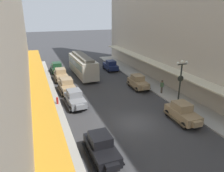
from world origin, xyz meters
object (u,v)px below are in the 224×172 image
Objects in this scene: parked_car_0 at (111,65)px; pedestrian_3 at (162,87)px; pedestrian_2 at (45,92)px; parked_car_1 at (138,82)px; parked_car_4 at (57,67)px; parked_car_7 at (183,112)px; pedestrian_1 at (59,144)px; lamp_post_with_clock at (180,81)px; parked_car_6 at (67,85)px; pedestrian_0 at (44,100)px; streetcar at (83,65)px; parked_car_2 at (75,98)px; parked_car_3 at (61,75)px; parked_car_5 at (101,147)px; fire_hydrant at (57,100)px.

parked_car_0 is 13.41m from pedestrian_3.
parked_car_0 is 2.56× the size of pedestrian_2.
pedestrian_2 is at bearing 179.07° from parked_car_1.
parked_car_7 is (9.25, -21.94, 0.00)m from parked_car_4.
parked_car_4 is at bearing 83.30° from pedestrian_1.
lamp_post_with_clock is at bearing 59.35° from parked_car_7.
parked_car_7 is (0.01, -20.08, 0.00)m from parked_car_0.
parked_car_6 reaches higher than pedestrian_0.
parked_car_0 is 0.44× the size of streetcar.
lamp_post_with_clock is (10.90, -4.08, 2.04)m from parked_car_2.
parked_car_5 is (0.07, -19.82, 0.00)m from parked_car_3.
pedestrian_0 reaches higher than fire_hydrant.
fire_hydrant is at bearing 14.97° from pedestrian_0.
lamp_post_with_clock is at bearing -83.86° from parked_car_0.
pedestrian_0 is at bearing -122.83° from streetcar.
parked_car_0 reaches higher than pedestrian_0.
parked_car_7 is at bearing -36.68° from fire_hydrant.
parked_car_2 is 1.01× the size of parked_car_6.
pedestrian_3 is (11.19, -0.32, 0.07)m from parked_car_2.
parked_car_1 is 7.34m from lamp_post_with_clock.
parked_car_6 is at bearing 90.23° from parked_car_5.
parked_car_2 is 2.59× the size of pedestrian_2.
parked_car_0 is 0.83× the size of lamp_post_with_clock.
streetcar is 12.65m from pedestrian_0.
parked_car_2 is 1.00× the size of parked_car_7.
lamp_post_with_clock is at bearing -52.20° from parked_car_3.
parked_car_2 is 2.13m from fire_hydrant.
parked_car_5 is (-9.12, -22.63, 0.00)m from parked_car_0.
parked_car_0 is 0.99× the size of parked_car_7.
pedestrian_0 and pedestrian_3 have the same top height.
pedestrian_1 is (-2.84, 1.31, 0.07)m from parked_car_5.
pedestrian_0 is 1.00× the size of pedestrian_1.
pedestrian_1 is 16.22m from pedestrian_3.
parked_car_5 is (-9.42, -12.51, 0.00)m from parked_car_1.
streetcar is 11.78× the size of fire_hydrant.
parked_car_1 reaches higher than pedestrian_2.
lamp_post_with_clock is (10.95, 5.62, 2.04)m from parked_car_5.
pedestrian_0 is at bearing -108.30° from parked_car_3.
parked_car_2 is 1.01× the size of parked_car_4.
pedestrian_2 is at bearing 83.83° from pedestrian_0.
parked_car_2 is at bearing -89.37° from parked_car_3.
parked_car_2 is 8.87m from pedestrian_1.
parked_car_5 is 5.22× the size of fire_hydrant.
parked_car_5 is 0.44× the size of streetcar.
fire_hydrant is at bearing -117.98° from streetcar.
pedestrian_3 is at bearing -23.96° from parked_car_6.
parked_car_5 is at bearing -152.81° from lamp_post_with_clock.
pedestrian_0 is (-1.41, -0.38, 0.45)m from fire_hydrant.
fire_hydrant is at bearing -100.76° from parked_car_3.
parked_car_2 is at bearing -163.37° from parked_car_1.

